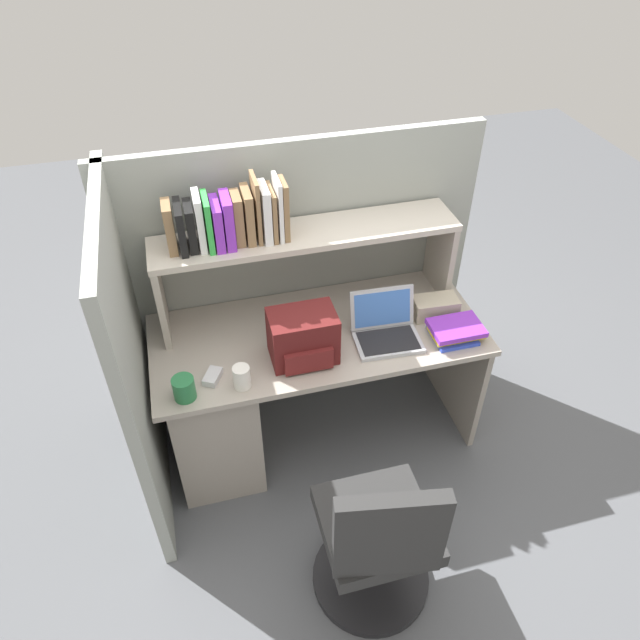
% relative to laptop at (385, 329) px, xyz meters
% --- Properties ---
extents(ground_plane, '(8.00, 8.00, 0.00)m').
position_rel_laptop_xyz_m(ground_plane, '(-0.31, 0.11, -0.78)').
color(ground_plane, '#595B60').
extents(desk, '(1.60, 0.70, 0.73)m').
position_rel_laptop_xyz_m(desk, '(-0.69, 0.11, -0.38)').
color(desk, '#AAA093').
rests_on(desk, ground_plane).
extents(cubicle_partition_rear, '(1.84, 0.05, 1.55)m').
position_rel_laptop_xyz_m(cubicle_partition_rear, '(-0.31, 0.49, -0.01)').
color(cubicle_partition_rear, '#939991').
rests_on(cubicle_partition_rear, ground_plane).
extents(cubicle_partition_left, '(0.05, 1.06, 1.55)m').
position_rel_laptop_xyz_m(cubicle_partition_left, '(-1.16, 0.06, -0.01)').
color(cubicle_partition_left, '#939991').
rests_on(cubicle_partition_left, ground_plane).
extents(overhead_hutch, '(1.44, 0.28, 0.45)m').
position_rel_laptop_xyz_m(overhead_hutch, '(-0.31, 0.31, 0.30)').
color(overhead_hutch, '#B3A99C').
rests_on(overhead_hutch, desk).
extents(reference_books_on_shelf, '(0.53, 0.19, 0.30)m').
position_rel_laptop_xyz_m(reference_books_on_shelf, '(-0.65, 0.31, 0.52)').
color(reference_books_on_shelf, olive).
rests_on(reference_books_on_shelf, overhead_hutch).
extents(laptop, '(0.32, 0.28, 0.22)m').
position_rel_laptop_xyz_m(laptop, '(0.00, 0.00, 0.00)').
color(laptop, '#B7BABF').
rests_on(laptop, desk).
extents(backpack, '(0.30, 0.23, 0.24)m').
position_rel_laptop_xyz_m(backpack, '(-0.41, -0.03, 0.07)').
color(backpack, '#591919').
rests_on(backpack, desk).
extents(computer_mouse, '(0.10, 0.12, 0.03)m').
position_rel_laptop_xyz_m(computer_mouse, '(-0.83, -0.07, -0.03)').
color(computer_mouse, silver).
rests_on(computer_mouse, desk).
extents(paper_cup, '(0.08, 0.08, 0.11)m').
position_rel_laptop_xyz_m(paper_cup, '(-0.71, -0.15, 0.00)').
color(paper_cup, white).
rests_on(paper_cup, desk).
extents(tissue_box, '(0.23, 0.14, 0.10)m').
position_rel_laptop_xyz_m(tissue_box, '(0.29, 0.09, -0.00)').
color(tissue_box, '#BFB299').
rests_on(tissue_box, desk).
extents(snack_canister, '(0.10, 0.10, 0.11)m').
position_rel_laptop_xyz_m(snack_canister, '(-0.96, -0.15, 0.00)').
color(snack_canister, '#26723F').
rests_on(snack_canister, desk).
extents(desk_book_stack, '(0.25, 0.19, 0.07)m').
position_rel_laptop_xyz_m(desk_book_stack, '(0.32, -0.09, -0.01)').
color(desk_book_stack, blue).
rests_on(desk_book_stack, desk).
extents(office_chair, '(0.52, 0.52, 0.93)m').
position_rel_laptop_xyz_m(office_chair, '(-0.30, -0.83, -0.39)').
color(office_chair, black).
rests_on(office_chair, ground_plane).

